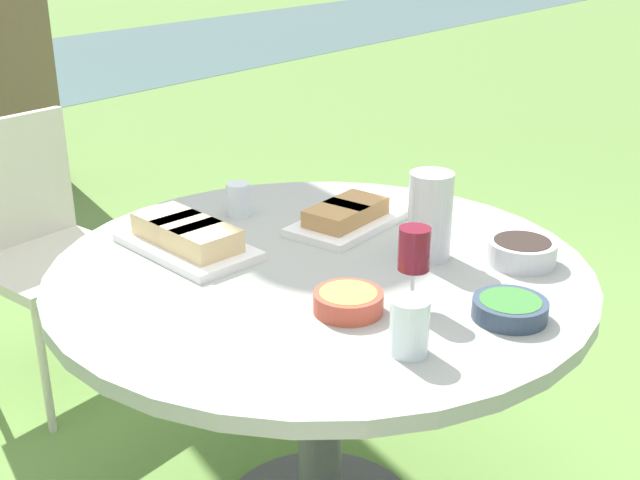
{
  "coord_description": "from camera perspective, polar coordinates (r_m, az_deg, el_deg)",
  "views": [
    {
      "loc": [
        -1.32,
        -1.03,
        1.47
      ],
      "look_at": [
        0.0,
        0.0,
        0.8
      ],
      "focal_mm": 45.0,
      "sensor_mm": 36.0,
      "label": 1
    }
  ],
  "objects": [
    {
      "name": "water_pitcher",
      "position": [
        1.85,
        7.83,
        1.73
      ],
      "size": [
        0.11,
        0.1,
        0.21
      ],
      "color": "silver",
      "rests_on": "dining_table"
    },
    {
      "name": "bowl_salad",
      "position": [
        1.63,
        13.35,
        -4.73
      ],
      "size": [
        0.15,
        0.15,
        0.04
      ],
      "color": "#334256",
      "rests_on": "dining_table"
    },
    {
      "name": "platter_charcuterie",
      "position": [
        1.92,
        -9.46,
        0.21
      ],
      "size": [
        0.24,
        0.38,
        0.07
      ],
      "color": "white",
      "rests_on": "dining_table"
    },
    {
      "name": "bowl_olives",
      "position": [
        1.88,
        14.14,
        -0.73
      ],
      "size": [
        0.16,
        0.16,
        0.05
      ],
      "color": "silver",
      "rests_on": "dining_table"
    },
    {
      "name": "platter_bread_main",
      "position": [
        2.06,
        2.22,
        1.75
      ],
      "size": [
        0.39,
        0.19,
        0.06
      ],
      "color": "white",
      "rests_on": "dining_table"
    },
    {
      "name": "chair_near_left",
      "position": [
        2.73,
        -19.57,
        0.33
      ],
      "size": [
        0.44,
        0.42,
        0.89
      ],
      "color": "beige",
      "rests_on": "ground_plane"
    },
    {
      "name": "wine_glass",
      "position": [
        1.6,
        6.71,
        -0.89
      ],
      "size": [
        0.06,
        0.06,
        0.17
      ],
      "color": "silver",
      "rests_on": "dining_table"
    },
    {
      "name": "cup_water_far",
      "position": [
        1.46,
        6.38,
        -6.13
      ],
      "size": [
        0.07,
        0.07,
        0.11
      ],
      "color": "silver",
      "rests_on": "dining_table"
    },
    {
      "name": "cup_water_near",
      "position": [
        2.13,
        -5.82,
        2.88
      ],
      "size": [
        0.06,
        0.06,
        0.09
      ],
      "color": "silver",
      "rests_on": "dining_table"
    },
    {
      "name": "bowl_fries",
      "position": [
        1.61,
        2.02,
        -4.34
      ],
      "size": [
        0.14,
        0.14,
        0.04
      ],
      "color": "#B74733",
      "rests_on": "dining_table"
    },
    {
      "name": "dining_table",
      "position": [
        1.88,
        0.0,
        -5.01
      ],
      "size": [
        1.23,
        1.23,
        0.74
      ],
      "color": "#4C4C51",
      "rests_on": "ground_plane"
    }
  ]
}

